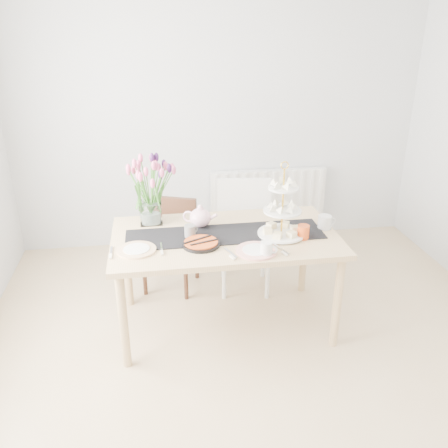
{
  "coord_description": "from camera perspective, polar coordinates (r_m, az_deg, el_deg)",
  "views": [
    {
      "loc": [
        -0.66,
        -2.31,
        2.17
      ],
      "look_at": [
        -0.2,
        0.66,
        0.86
      ],
      "focal_mm": 38.0,
      "sensor_mm": 36.0,
      "label": 1
    }
  ],
  "objects": [
    {
      "name": "tart_tin",
      "position": [
        3.21,
        -2.79,
        -2.36
      ],
      "size": [
        0.26,
        0.26,
        0.03
      ],
      "rotation": [
        0.0,
        0.0,
        0.05
      ],
      "color": "black",
      "rests_on": "dining_table"
    },
    {
      "name": "mug_orange",
      "position": [
        3.34,
        9.52,
        -0.95
      ],
      "size": [
        0.12,
        0.12,
        0.1
      ],
      "primitive_type": "cylinder",
      "rotation": [
        0.0,
        0.0,
        0.85
      ],
      "color": "#D64B17",
      "rests_on": "dining_table"
    },
    {
      "name": "room_shell",
      "position": [
        2.56,
        6.71,
        3.57
      ],
      "size": [
        4.5,
        4.5,
        4.5
      ],
      "color": "tan",
      "rests_on": "ground"
    },
    {
      "name": "radiator",
      "position": [
        4.96,
        5.3,
        3.17
      ],
      "size": [
        1.2,
        0.08,
        0.6
      ],
      "primitive_type": "cube",
      "color": "white",
      "rests_on": "room_shell"
    },
    {
      "name": "cake_stand",
      "position": [
        3.33,
        6.99,
        0.83
      ],
      "size": [
        0.33,
        0.33,
        0.49
      ],
      "rotation": [
        0.0,
        0.0,
        -0.27
      ],
      "color": "gold",
      "rests_on": "dining_table"
    },
    {
      "name": "tulip_vase",
      "position": [
        3.5,
        -9.03,
        5.12
      ],
      "size": [
        0.6,
        0.6,
        0.51
      ],
      "rotation": [
        0.0,
        0.0,
        -0.39
      ],
      "color": "silver",
      "rests_on": "dining_table"
    },
    {
      "name": "mug_white",
      "position": [
        3.07,
        5.12,
        -3.0
      ],
      "size": [
        0.11,
        0.11,
        0.1
      ],
      "primitive_type": "cylinder",
      "rotation": [
        0.0,
        0.0,
        -0.43
      ],
      "color": "silver",
      "rests_on": "dining_table"
    },
    {
      "name": "chair_white",
      "position": [
        4.03,
        2.48,
        -0.27
      ],
      "size": [
        0.51,
        0.51,
        0.93
      ],
      "rotation": [
        0.0,
        0.0,
        -0.13
      ],
      "color": "white",
      "rests_on": "ground"
    },
    {
      "name": "cream_jug",
      "position": [
        3.53,
        11.99,
        0.22
      ],
      "size": [
        0.11,
        0.11,
        0.1
      ],
      "primitive_type": "cylinder",
      "rotation": [
        0.0,
        0.0,
        -0.09
      ],
      "color": "silver",
      "rests_on": "dining_table"
    },
    {
      "name": "table_runner",
      "position": [
        3.37,
        0.13,
        -1.25
      ],
      "size": [
        1.4,
        0.35,
        0.01
      ],
      "primitive_type": "cube",
      "color": "black",
      "rests_on": "dining_table"
    },
    {
      "name": "teapot",
      "position": [
        3.46,
        -2.87,
        0.77
      ],
      "size": [
        0.31,
        0.28,
        0.16
      ],
      "primitive_type": null,
      "rotation": [
        0.0,
        0.0,
        -0.38
      ],
      "color": "white",
      "rests_on": "dining_table"
    },
    {
      "name": "dining_table",
      "position": [
        3.4,
        0.13,
        -2.48
      ],
      "size": [
        1.6,
        0.9,
        0.75
      ],
      "color": "tan",
      "rests_on": "ground"
    },
    {
      "name": "chair_brown",
      "position": [
        4.09,
        -6.2,
        -1.57
      ],
      "size": [
        0.5,
        0.5,
        0.77
      ],
      "rotation": [
        0.0,
        0.0,
        -0.35
      ],
      "color": "#371F14",
      "rests_on": "ground"
    },
    {
      "name": "plate_right",
      "position": [
        3.13,
        3.9,
        -3.24
      ],
      "size": [
        0.35,
        0.35,
        0.01
      ],
      "primitive_type": "cylinder",
      "rotation": [
        0.0,
        0.0,
        0.35
      ],
      "color": "white",
      "rests_on": "dining_table"
    },
    {
      "name": "mug_grey",
      "position": [
        3.32,
        -4.11,
        -0.9
      ],
      "size": [
        0.11,
        0.11,
        0.09
      ],
      "primitive_type": "cylinder",
      "rotation": [
        0.0,
        0.0,
        0.63
      ],
      "color": "slate",
      "rests_on": "dining_table"
    },
    {
      "name": "plate_left",
      "position": [
        3.19,
        -10.47,
        -3.08
      ],
      "size": [
        0.27,
        0.27,
        0.01
      ],
      "primitive_type": "cylinder",
      "rotation": [
        0.0,
        0.0,
        0.03
      ],
      "color": "silver",
      "rests_on": "dining_table"
    }
  ]
}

